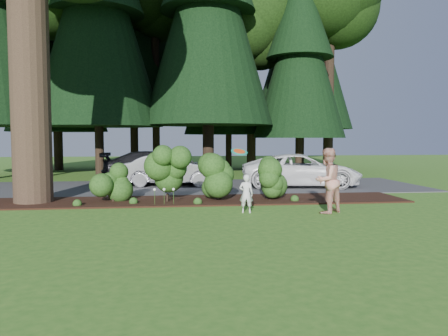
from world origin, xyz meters
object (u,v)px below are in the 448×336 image
at_px(car_dark_suv, 158,167).
at_px(child, 246,194).
at_px(car_silver_wagon, 172,170).
at_px(car_white_suv, 301,170).
at_px(adult, 327,181).
at_px(frisbee, 239,152).

distance_m(car_dark_suv, child, 8.87).
distance_m(car_silver_wagon, car_white_suv, 5.69).
height_order(car_silver_wagon, adult, adult).
relative_size(car_silver_wagon, child, 3.91).
xyz_separation_m(car_white_suv, adult, (-1.18, -6.40, 0.19)).
bearing_deg(child, car_silver_wagon, -60.28).
height_order(car_dark_suv, frisbee, frisbee).
height_order(car_dark_suv, adult, adult).
xyz_separation_m(car_dark_suv, child, (2.78, -8.43, -0.22)).
bearing_deg(adult, child, -39.85).
bearing_deg(car_silver_wagon, car_dark_suv, 33.79).
bearing_deg(car_silver_wagon, child, -157.75).
xyz_separation_m(child, frisbee, (-0.18, 0.16, 1.21)).
relative_size(car_silver_wagon, car_dark_suv, 0.84).
relative_size(child, adult, 0.59).
xyz_separation_m(car_white_suv, car_dark_suv, (-6.26, 2.33, 0.03)).
bearing_deg(car_dark_suv, frisbee, -165.00).
distance_m(car_dark_suv, frisbee, 8.72).
bearing_deg(car_white_suv, adult, 177.37).
xyz_separation_m(car_white_suv, child, (-3.48, -6.10, -0.19)).
distance_m(car_dark_suv, adult, 10.10).
distance_m(adult, frisbee, 2.66).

